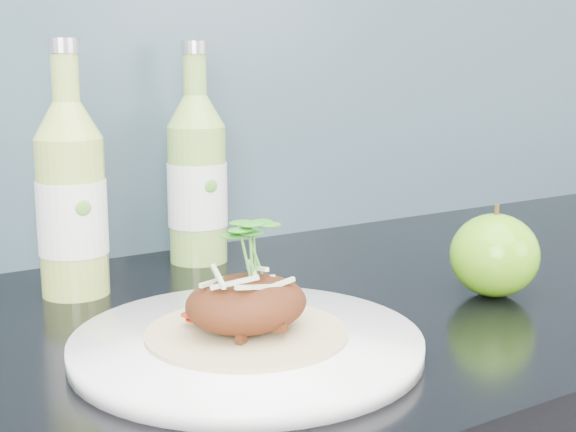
% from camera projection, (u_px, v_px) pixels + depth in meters
% --- Properties ---
extents(dinner_plate, '(0.35, 0.35, 0.02)m').
position_uv_depth(dinner_plate, '(247.00, 344.00, 0.68)').
color(dinner_plate, white).
rests_on(dinner_plate, kitchen_counter).
extents(pork_taco, '(0.17, 0.17, 0.10)m').
position_uv_depth(pork_taco, '(246.00, 301.00, 0.67)').
color(pork_taco, tan).
rests_on(pork_taco, dinner_plate).
extents(green_apple, '(0.10, 0.10, 0.10)m').
position_uv_depth(green_apple, '(495.00, 255.00, 0.84)').
color(green_apple, '#639510').
rests_on(green_apple, kitchen_counter).
extents(cider_bottle_left, '(0.09, 0.09, 0.27)m').
position_uv_depth(cider_bottle_left, '(72.00, 200.00, 0.83)').
color(cider_bottle_left, '#A9C251').
rests_on(cider_bottle_left, kitchen_counter).
extents(cider_bottle_right, '(0.07, 0.07, 0.27)m').
position_uv_depth(cider_bottle_right, '(197.00, 180.00, 0.97)').
color(cider_bottle_right, '#89B74C').
rests_on(cider_bottle_right, kitchen_counter).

